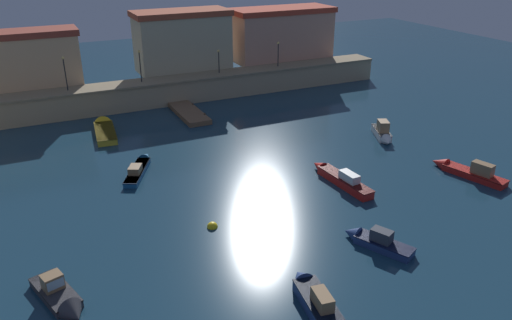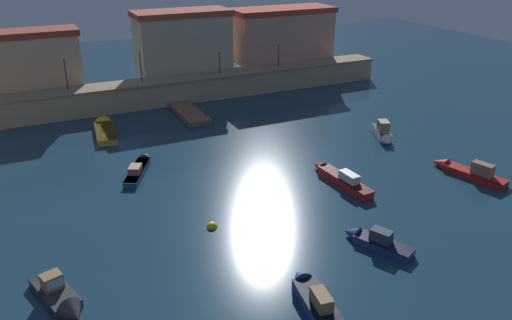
# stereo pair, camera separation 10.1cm
# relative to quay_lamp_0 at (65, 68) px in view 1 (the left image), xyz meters

# --- Properties ---
(ground_plane) EXTENTS (139.18, 139.18, 0.00)m
(ground_plane) POSITION_rel_quay_lamp_0_xyz_m (13.00, -24.87, -5.46)
(ground_plane) COLOR #19384C
(quay_wall) EXTENTS (55.16, 3.64, 2.97)m
(quay_wall) POSITION_rel_quay_lamp_0_xyz_m (13.00, 0.00, -3.97)
(quay_wall) COLOR tan
(quay_wall) RESTS_ON ground
(old_town_backdrop) EXTENTS (46.58, 5.97, 7.56)m
(old_town_backdrop) POSITION_rel_quay_lamp_0_xyz_m (16.31, 4.29, 0.84)
(old_town_backdrop) COLOR tan
(old_town_backdrop) RESTS_ON ground
(pier_dock) EXTENTS (2.56, 8.06, 0.70)m
(pier_dock) POSITION_rel_quay_lamp_0_xyz_m (12.09, -5.70, -5.19)
(pier_dock) COLOR brown
(pier_dock) RESTS_ON ground
(quay_lamp_0) EXTENTS (0.32, 0.32, 3.80)m
(quay_lamp_0) POSITION_rel_quay_lamp_0_xyz_m (0.00, 0.00, 0.00)
(quay_lamp_0) COLOR black
(quay_lamp_0) RESTS_ON quay_wall
(quay_lamp_1) EXTENTS (0.32, 0.32, 3.74)m
(quay_lamp_1) POSITION_rel_quay_lamp_0_xyz_m (8.31, -0.00, -0.03)
(quay_lamp_1) COLOR black
(quay_lamp_1) RESTS_ON quay_wall
(quay_lamp_2) EXTENTS (0.32, 0.32, 2.93)m
(quay_lamp_2) POSITION_rel_quay_lamp_0_xyz_m (18.15, 0.00, -0.51)
(quay_lamp_2) COLOR black
(quay_lamp_2) RESTS_ON quay_wall
(quay_lamp_3) EXTENTS (0.32, 0.32, 3.23)m
(quay_lamp_3) POSITION_rel_quay_lamp_0_xyz_m (26.51, 0.00, -0.33)
(quay_lamp_3) COLOR black
(quay_lamp_3) RESTS_ON quay_wall
(moored_boat_0) EXTENTS (2.56, 7.38, 1.78)m
(moored_boat_0) POSITION_rel_quay_lamp_0_xyz_m (2.41, -6.97, -5.12)
(moored_boat_0) COLOR gold
(moored_boat_0) RESTS_ON ground
(moored_boat_1) EXTENTS (3.03, 4.79, 2.01)m
(moored_boat_1) POSITION_rel_quay_lamp_0_xyz_m (27.38, -21.01, -4.88)
(moored_boat_1) COLOR white
(moored_boat_1) RESTS_ON ground
(moored_boat_2) EXTENTS (2.95, 6.72, 1.90)m
(moored_boat_2) POSITION_rel_quay_lamp_0_xyz_m (28.27, -30.93, -5.02)
(moored_boat_2) COLOR red
(moored_boat_2) RESTS_ON ground
(moored_boat_4) EXTENTS (3.97, 6.40, 1.38)m
(moored_boat_4) POSITION_rel_quay_lamp_0_xyz_m (3.44, -18.03, -5.13)
(moored_boat_4) COLOR #195689
(moored_boat_4) RESTS_ON ground
(moored_boat_5) EXTENTS (3.18, 4.88, 1.66)m
(moored_boat_5) POSITION_rel_quay_lamp_0_xyz_m (14.53, -36.19, -5.05)
(moored_boat_5) COLOR navy
(moored_boat_5) RESTS_ON ground
(moored_boat_6) EXTENTS (2.88, 5.15, 1.86)m
(moored_boat_6) POSITION_rel_quay_lamp_0_xyz_m (-4.62, -33.33, -5.10)
(moored_boat_6) COLOR #333338
(moored_boat_6) RESTS_ON ground
(moored_boat_7) EXTENTS (1.57, 7.39, 1.54)m
(moored_boat_7) POSITION_rel_quay_lamp_0_xyz_m (17.76, -27.46, -5.00)
(moored_boat_7) COLOR red
(moored_boat_7) RESTS_ON ground
(moored_boat_8) EXTENTS (2.10, 5.14, 1.80)m
(moored_boat_8) POSITION_rel_quay_lamp_0_xyz_m (7.93, -39.33, -4.97)
(moored_boat_8) COLOR navy
(moored_boat_8) RESTS_ON ground
(mooring_buoy_1) EXTENTS (0.76, 0.76, 0.76)m
(mooring_buoy_1) POSITION_rel_quay_lamp_0_xyz_m (5.77, -29.45, -5.46)
(mooring_buoy_1) COLOR yellow
(mooring_buoy_1) RESTS_ON ground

